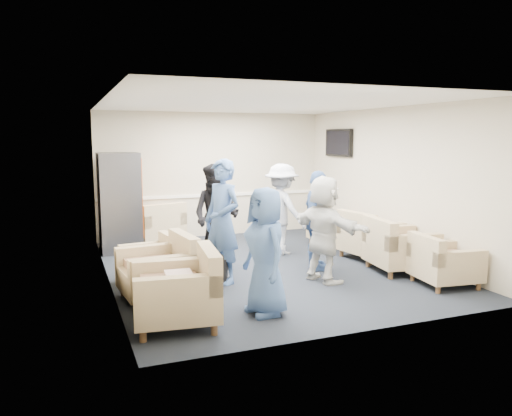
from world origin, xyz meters
name	(u,v)px	position (x,y,z in m)	size (l,w,h in m)	color
floor	(264,267)	(0.00, 0.00, 0.00)	(6.00, 6.00, 0.00)	black
ceiling	(265,103)	(0.00, 0.00, 2.70)	(6.00, 6.00, 0.00)	silver
back_wall	(213,175)	(0.00, 3.00, 1.35)	(5.00, 0.02, 2.70)	beige
front_wall	(369,212)	(0.00, -3.00, 1.35)	(5.00, 0.02, 2.70)	beige
left_wall	(106,193)	(-2.50, 0.00, 1.35)	(0.02, 6.00, 2.70)	beige
right_wall	(392,182)	(2.50, 0.00, 1.35)	(0.02, 6.00, 2.70)	beige
chair_rail	(213,195)	(0.00, 2.98, 0.90)	(4.98, 0.04, 0.06)	white
tv	(339,143)	(2.44, 1.80, 2.05)	(0.10, 1.00, 0.58)	black
armchair_left_near	(181,294)	(-1.88, -2.07, 0.38)	(1.05, 1.05, 0.76)	tan
armchair_left_mid	(162,272)	(-1.91, -1.04, 0.37)	(1.01, 1.01, 0.74)	tan
armchair_left_far	(153,263)	(-1.89, -0.23, 0.30)	(0.84, 0.84, 0.60)	tan
armchair_right_near	(442,264)	(2.03, -1.91, 0.32)	(0.90, 0.90, 0.64)	tan
armchair_right_midnear	(397,249)	(1.90, -1.02, 0.37)	(1.04, 1.04, 0.74)	tan
armchair_right_midfar	(369,238)	(1.98, -0.10, 0.37)	(1.05, 1.05, 0.74)	tan
armchair_right_far	(331,229)	(1.90, 1.09, 0.34)	(0.87, 0.87, 0.67)	tan
armchair_corner	(156,227)	(-1.38, 2.35, 0.37)	(1.19, 1.19, 0.75)	tan
vending_machine	(120,202)	(-2.09, 2.19, 0.94)	(0.76, 0.89, 1.88)	#515259
backpack	(218,268)	(-0.99, -0.61, 0.24)	(0.32, 0.28, 0.46)	black
pillow	(179,278)	(-1.89, -2.06, 0.56)	(0.40, 0.30, 0.12)	beige
person_front_left	(265,251)	(-0.83, -2.06, 0.78)	(0.77, 0.50, 1.57)	#4264A0
person_mid_left	(222,221)	(-0.91, -0.58, 0.93)	(0.67, 0.44, 1.85)	#4264A0
person_back_left	(216,217)	(-0.75, 0.25, 0.87)	(0.84, 0.66, 1.73)	black
person_back_right	(282,209)	(0.67, 0.80, 0.84)	(1.09, 0.62, 1.68)	white
person_mid_right	(317,221)	(0.76, -0.43, 0.82)	(0.96, 0.40, 1.63)	#4264A0
person_front_right	(324,229)	(0.52, -1.08, 0.80)	(1.49, 0.47, 1.60)	silver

